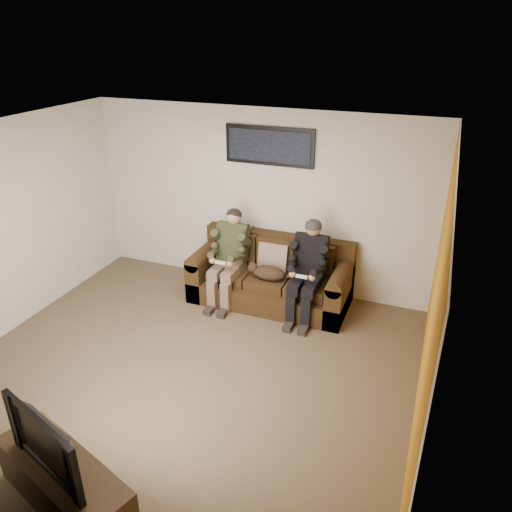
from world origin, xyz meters
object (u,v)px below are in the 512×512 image
at_px(person_right, 308,264).
at_px(tv_stand, 65,484).
at_px(cat, 267,272).
at_px(person_left, 230,252).
at_px(sofa, 272,278).
at_px(framed_poster, 269,146).
at_px(television, 54,438).

relative_size(person_right, tv_stand, 0.95).
relative_size(cat, tv_stand, 0.48).
bearing_deg(person_left, cat, -5.62).
height_order(person_left, person_right, person_right).
height_order(person_right, tv_stand, person_right).
distance_m(sofa, cat, 0.31).
relative_size(person_left, framed_poster, 1.03).
distance_m(sofa, person_right, 0.71).
relative_size(sofa, television, 2.26).
xyz_separation_m(person_left, person_right, (1.13, 0.00, 0.00)).
height_order(person_left, tv_stand, person_left).
height_order(sofa, person_right, person_right).
distance_m(framed_poster, television, 4.40).
bearing_deg(person_right, cat, -174.02).
bearing_deg(framed_poster, television, -93.41).
bearing_deg(person_right, person_left, -179.98).
relative_size(person_right, framed_poster, 1.04).
distance_m(person_right, television, 3.74).
bearing_deg(television, person_right, 93.06).
bearing_deg(cat, person_right, 5.98).
relative_size(person_right, cat, 1.98).
bearing_deg(television, person_left, 110.60).
distance_m(person_left, person_right, 1.13).
xyz_separation_m(sofa, cat, (0.02, -0.24, 0.20)).
xyz_separation_m(person_right, framed_poster, (-0.76, 0.57, 1.37)).
distance_m(person_left, cat, 0.61).
distance_m(person_left, television, 3.60).
height_order(sofa, cat, sofa).
xyz_separation_m(person_right, cat, (-0.55, -0.06, -0.19)).
relative_size(tv_stand, television, 1.41).
relative_size(sofa, framed_poster, 1.75).
height_order(cat, television, television).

